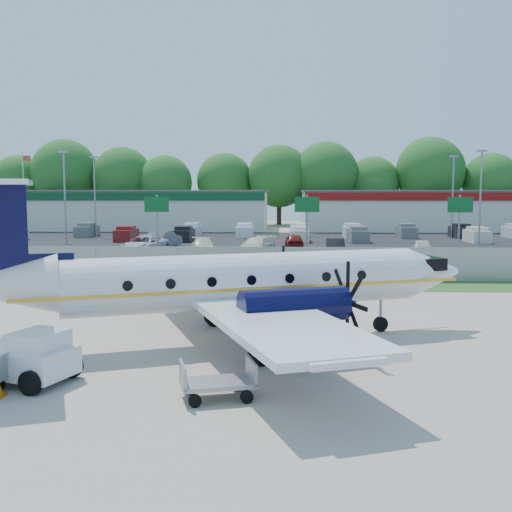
{
  "coord_description": "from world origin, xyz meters",
  "views": [
    {
      "loc": [
        1.25,
        -23.88,
        5.44
      ],
      "look_at": [
        0.0,
        6.0,
        2.3
      ],
      "focal_mm": 45.0,
      "sensor_mm": 36.0,
      "label": 1
    }
  ],
  "objects": [
    {
      "name": "ground",
      "position": [
        0.0,
        0.0,
        0.0
      ],
      "size": [
        170.0,
        170.0,
        0.0
      ],
      "primitive_type": "plane",
      "color": "#B2A497",
      "rests_on": "ground"
    },
    {
      "name": "grass_verge",
      "position": [
        0.0,
        12.0,
        0.01
      ],
      "size": [
        170.0,
        4.0,
        0.02
      ],
      "primitive_type": "cube",
      "color": "#2D561E",
      "rests_on": "ground"
    },
    {
      "name": "access_road",
      "position": [
        0.0,
        19.0,
        0.01
      ],
      "size": [
        170.0,
        8.0,
        0.02
      ],
      "primitive_type": "cube",
      "color": "black",
      "rests_on": "ground"
    },
    {
      "name": "parking_lot",
      "position": [
        0.0,
        40.0,
        0.01
      ],
      "size": [
        170.0,
        32.0,
        0.02
      ],
      "primitive_type": "cube",
      "color": "black",
      "rests_on": "ground"
    },
    {
      "name": "perimeter_fence",
      "position": [
        0.0,
        14.0,
        1.0
      ],
      "size": [
        120.0,
        0.06,
        1.99
      ],
      "color": "gray",
      "rests_on": "ground"
    },
    {
      "name": "building_west",
      "position": [
        -24.0,
        61.98,
        2.63
      ],
      "size": [
        46.4,
        12.4,
        5.24
      ],
      "color": "silver",
      "rests_on": "ground"
    },
    {
      "name": "building_east",
      "position": [
        26.0,
        61.98,
        2.63
      ],
      "size": [
        44.4,
        12.4,
        5.24
      ],
      "color": "silver",
      "rests_on": "ground"
    },
    {
      "name": "sign_left",
      "position": [
        -8.0,
        22.91,
        3.61
      ],
      "size": [
        1.8,
        0.26,
        5.0
      ],
      "color": "gray",
      "rests_on": "ground"
    },
    {
      "name": "sign_mid",
      "position": [
        3.0,
        22.91,
        3.61
      ],
      "size": [
        1.8,
        0.26,
        5.0
      ],
      "color": "gray",
      "rests_on": "ground"
    },
    {
      "name": "sign_right",
      "position": [
        14.0,
        22.91,
        3.61
      ],
      "size": [
        1.8,
        0.26,
        5.0
      ],
      "color": "gray",
      "rests_on": "ground"
    },
    {
      "name": "flagpole_east",
      "position": [
        -30.92,
        55.0,
        5.64
      ],
      "size": [
        1.06,
        0.12,
        10.0
      ],
      "color": "silver",
      "rests_on": "ground"
    },
    {
      "name": "light_pole_nw",
      "position": [
        -20.0,
        38.0,
        5.23
      ],
      "size": [
        0.9,
        0.35,
        9.09
      ],
      "color": "gray",
      "rests_on": "ground"
    },
    {
      "name": "light_pole_ne",
      "position": [
        20.0,
        38.0,
        5.23
      ],
      "size": [
        0.9,
        0.35,
        9.09
      ],
      "color": "gray",
      "rests_on": "ground"
    },
    {
      "name": "light_pole_sw",
      "position": [
        -20.0,
        48.0,
        5.23
      ],
      "size": [
        0.9,
        0.35,
        9.09
      ],
      "color": "gray",
      "rests_on": "ground"
    },
    {
      "name": "light_pole_se",
      "position": [
        20.0,
        48.0,
        5.23
      ],
      "size": [
        0.9,
        0.35,
        9.09
      ],
      "color": "gray",
      "rests_on": "ground"
    },
    {
      "name": "tree_line",
      "position": [
        0.0,
        74.0,
        0.0
      ],
      "size": [
        112.0,
        6.0,
        14.0
      ],
      "primitive_type": null,
      "color": "#205D1B",
      "rests_on": "ground"
    },
    {
      "name": "aircraft",
      "position": [
        -0.37,
        -1.58,
        2.2
      ],
      "size": [
        18.55,
        18.05,
        5.71
      ],
      "color": "silver",
      "rests_on": "ground"
    },
    {
      "name": "pushback_tug",
      "position": [
        -5.94,
        -6.53,
        0.72
      ],
      "size": [
        3.16,
        2.74,
        1.5
      ],
      "color": "silver",
      "rests_on": "ground"
    },
    {
      "name": "baggage_cart_far",
      "position": [
        -0.43,
        -7.75,
        0.46
      ],
      "size": [
        2.13,
        1.6,
        1.0
      ],
      "color": "gray",
      "rests_on": "ground"
    },
    {
      "name": "cone_starboard_wing",
      "position": [
        1.93,
        5.65,
        0.29
      ],
      "size": [
        0.42,
        0.42,
        0.6
      ],
      "color": "#D56706",
      "rests_on": "ground"
    },
    {
      "name": "road_car_mid",
      "position": [
        7.14,
        21.18,
        0.0
      ],
      "size": [
        5.4,
        3.68,
        1.37
      ],
      "primitive_type": "imported",
      "rotation": [
        0.0,
        0.0,
        -1.88
      ],
      "color": "maroon",
      "rests_on": "ground"
    },
    {
      "name": "parked_car_a",
      "position": [
        -10.35,
        29.26,
        0.0
      ],
      "size": [
        3.7,
        5.86,
        1.51
      ],
      "primitive_type": "imported",
      "rotation": [
        0.0,
        0.0,
        -0.24
      ],
      "color": "silver",
      "rests_on": "ground"
    },
    {
      "name": "parked_car_b",
      "position": [
        -5.4,
        29.15,
        0.0
      ],
      "size": [
        2.69,
        4.85,
        1.33
      ],
      "primitive_type": "imported",
      "rotation": [
        0.0,
        0.0,
        0.19
      ],
      "color": "beige",
      "rests_on": "ground"
    },
    {
      "name": "parked_car_c",
      "position": [
        -0.9,
        28.4,
        0.0
      ],
      "size": [
        3.57,
        5.51,
        1.49
      ],
      "primitive_type": "imported",
      "rotation": [
        0.0,
        0.0,
        -0.32
      ],
      "color": "beige",
      "rests_on": "ground"
    },
    {
      "name": "parked_car_d",
      "position": [
        5.57,
        28.68,
        0.0
      ],
      "size": [
        1.6,
        4.23,
        1.38
      ],
      "primitive_type": "imported",
      "rotation": [
        0.0,
        0.0,
        -0.04
      ],
      "color": "black",
      "rests_on": "ground"
    },
    {
      "name": "parked_car_e",
      "position": [
        12.6,
        28.45,
        0.0
      ],
      "size": [
        2.33,
        4.13,
        1.32
      ],
      "primitive_type": "imported",
      "rotation": [
        0.0,
        0.0,
        -0.21
      ],
      "color": "beige",
      "rests_on": "ground"
    },
    {
      "name": "parked_car_f",
      "position": [
        -9.68,
        34.31,
        0.0
      ],
      "size": [
        2.87,
        5.21,
        1.63
      ],
      "primitive_type": "imported",
      "rotation": [
        0.0,
        0.0,
        2.9
      ],
      "color": "#595B5E",
      "rests_on": "ground"
    },
    {
      "name": "parked_car_g",
      "position": [
        2.32,
        35.12,
        0.0
      ],
      "size": [
        1.79,
        3.98,
        1.33
      ],
      "primitive_type": "imported",
      "rotation": [
        0.0,
        0.0,
        3.2
      ],
      "color": "maroon",
      "rests_on": "ground"
    },
    {
      "name": "far_parking_rows",
      "position": [
        0.0,
        45.0,
        0.0
      ],
      "size": [
        56.0,
        10.0,
        1.6
      ],
      "primitive_type": null,
      "color": "gray",
      "rests_on": "ground"
    }
  ]
}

